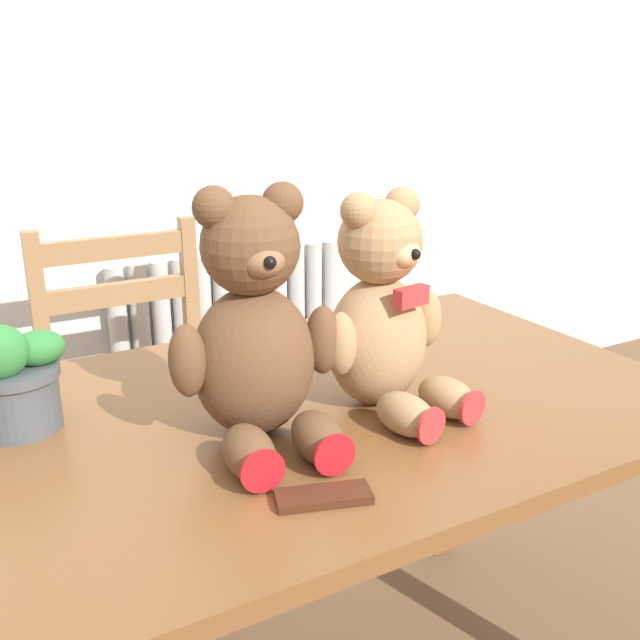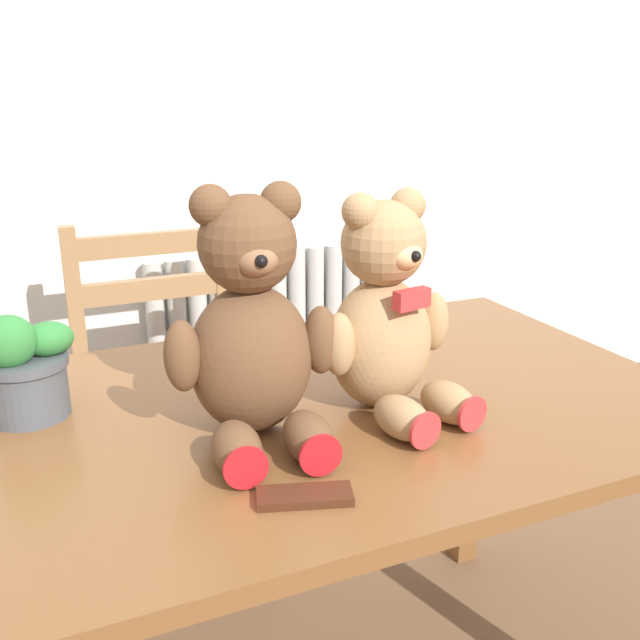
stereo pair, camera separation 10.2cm
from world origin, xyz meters
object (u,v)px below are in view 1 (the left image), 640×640
(teddy_bear_left, at_px, (256,334))
(potted_plant, at_px, (13,378))
(wooden_chair_behind, at_px, (139,393))
(chocolate_bar, at_px, (323,496))
(teddy_bear_right, at_px, (383,317))

(teddy_bear_left, bearing_deg, potted_plant, -27.39)
(wooden_chair_behind, bearing_deg, chocolate_bar, 88.30)
(wooden_chair_behind, distance_m, teddy_bear_right, 0.96)
(teddy_bear_left, xyz_separation_m, teddy_bear_right, (0.23, 0.00, -0.01))
(wooden_chair_behind, xyz_separation_m, potted_plant, (-0.35, -0.64, 0.35))
(teddy_bear_left, distance_m, chocolate_bar, 0.26)
(potted_plant, relative_size, chocolate_bar, 1.45)
(teddy_bear_left, height_order, teddy_bear_right, teddy_bear_left)
(teddy_bear_left, bearing_deg, wooden_chair_behind, -86.77)
(wooden_chair_behind, distance_m, teddy_bear_left, 0.94)
(chocolate_bar, bearing_deg, teddy_bear_left, 88.86)
(teddy_bear_left, distance_m, teddy_bear_right, 0.23)
(potted_plant, height_order, chocolate_bar, potted_plant)
(teddy_bear_left, distance_m, potted_plant, 0.39)
(wooden_chair_behind, relative_size, potted_plant, 4.96)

